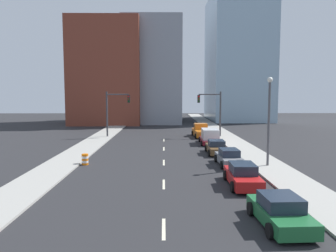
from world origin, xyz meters
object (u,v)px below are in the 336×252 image
object	(u,v)px
street_lamp	(269,115)
traffic_signal_left	(113,108)
traffic_barrel	(85,159)
traffic_signal_right	(214,108)
sedan_green	(280,212)
box_truck_maroon	(210,137)
sedan_gray	(229,158)
pickup_truck_orange	(201,131)
sedan_brown	(216,147)
sedan_red	(243,176)

from	to	relation	value
street_lamp	traffic_signal_left	bearing A→B (deg)	129.46
traffic_barrel	traffic_signal_left	bearing A→B (deg)	91.03
traffic_signal_right	street_lamp	size ratio (longest dim) A/B	0.86
sedan_green	traffic_barrel	bearing A→B (deg)	130.19
traffic_signal_left	box_truck_maroon	distance (m)	14.64
sedan_green	sedan_gray	world-z (taller)	sedan_green
pickup_truck_orange	street_lamp	bearing A→B (deg)	-82.56
box_truck_maroon	sedan_green	bearing A→B (deg)	-89.03
traffic_signal_left	sedan_gray	size ratio (longest dim) A/B	1.43
traffic_barrel	sedan_brown	size ratio (longest dim) A/B	0.21
traffic_barrel	sedan_red	bearing A→B (deg)	-29.00
traffic_signal_right	traffic_barrel	xyz separation A→B (m)	(-13.91, -18.24, -3.62)
street_lamp	traffic_signal_right	bearing A→B (deg)	94.72
traffic_signal_right	traffic_barrel	world-z (taller)	traffic_signal_right
street_lamp	box_truck_maroon	bearing A→B (deg)	103.37
street_lamp	sedan_green	distance (m)	13.26
sedan_gray	sedan_brown	world-z (taller)	sedan_gray
sedan_green	sedan_red	size ratio (longest dim) A/B	0.92
traffic_signal_left	sedan_green	xyz separation A→B (m)	(12.51, -31.52, -3.43)
sedan_green	pickup_truck_orange	distance (m)	32.07
sedan_brown	sedan_red	bearing A→B (deg)	-90.26
traffic_signal_right	street_lamp	world-z (taller)	street_lamp
sedan_red	box_truck_maroon	world-z (taller)	box_truck_maroon
traffic_barrel	sedan_green	distance (m)	18.02
traffic_signal_left	sedan_gray	distance (m)	22.76
sedan_green	traffic_signal_left	bearing A→B (deg)	109.32
street_lamp	sedan_brown	world-z (taller)	street_lamp
traffic_signal_left	pickup_truck_orange	xyz separation A→B (m)	(12.51, 0.56, -3.33)
traffic_signal_left	sedan_brown	size ratio (longest dim) A/B	1.44
sedan_green	pickup_truck_orange	size ratio (longest dim) A/B	0.75
traffic_barrel	pickup_truck_orange	world-z (taller)	pickup_truck_orange
sedan_red	box_truck_maroon	bearing A→B (deg)	90.18
box_truck_maroon	street_lamp	bearing A→B (deg)	-75.06
sedan_gray	sedan_brown	bearing A→B (deg)	91.08
sedan_gray	street_lamp	bearing A→B (deg)	-13.45
sedan_brown	box_truck_maroon	world-z (taller)	box_truck_maroon
street_lamp	pickup_truck_orange	distance (m)	20.39
traffic_signal_left	sedan_brown	xyz separation A→B (m)	(12.51, -13.07, -3.45)
sedan_gray	sedan_brown	xyz separation A→B (m)	(-0.22, 5.49, -0.01)
sedan_gray	pickup_truck_orange	world-z (taller)	pickup_truck_orange
sedan_red	street_lamp	bearing A→B (deg)	60.02
traffic_signal_right	traffic_signal_left	bearing A→B (deg)	180.00
traffic_signal_right	box_truck_maroon	size ratio (longest dim) A/B	1.20
sedan_red	sedan_gray	bearing A→B (deg)	88.16
traffic_signal_left	traffic_barrel	distance (m)	18.59
traffic_signal_left	traffic_signal_right	xyz separation A→B (m)	(14.24, 0.00, 0.00)
sedan_red	sedan_green	bearing A→B (deg)	-87.18
street_lamp	sedan_gray	world-z (taller)	street_lamp
sedan_green	sedan_gray	bearing A→B (deg)	86.72
box_truck_maroon	pickup_truck_orange	bearing A→B (deg)	93.78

